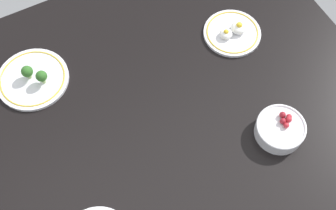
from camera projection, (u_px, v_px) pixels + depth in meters
dining_table at (168, 111)px, 133.83cm from camera, size 127.77×112.47×4.00cm
plate_broccoli at (33, 78)px, 135.64cm from camera, size 22.21×22.21×6.23cm
bowl_berries at (280, 129)px, 125.95cm from camera, size 14.26×14.26×6.28cm
plate_eggs at (233, 32)px, 143.88cm from camera, size 18.77×18.77×4.75cm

